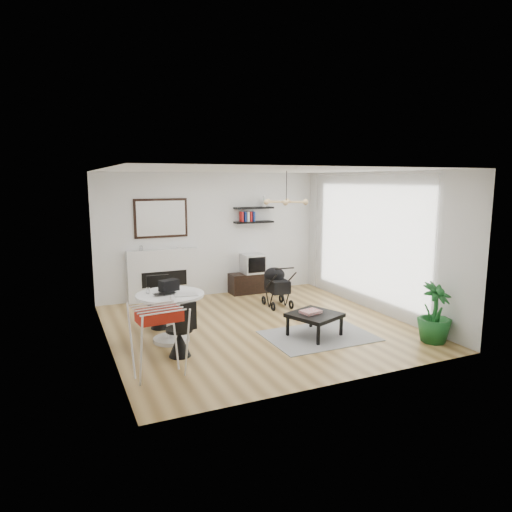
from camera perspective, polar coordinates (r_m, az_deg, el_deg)
name	(u,v)px	position (r m, az deg, el deg)	size (l,w,h in m)	color
floor	(258,326)	(8.11, 0.22, -8.76)	(5.00, 5.00, 0.00)	olive
ceiling	(258,170)	(7.71, 0.24, 10.68)	(5.00, 5.00, 0.00)	white
wall_back	(211,235)	(10.11, -5.63, 2.69)	(5.00, 5.00, 0.00)	white
wall_left	(105,261)	(7.15, -18.34, -0.58)	(5.00, 5.00, 0.00)	white
wall_right	(376,242)	(9.11, 14.72, 1.67)	(5.00, 5.00, 0.00)	white
sheer_curtain	(365,241)	(9.20, 13.46, 1.80)	(0.04, 3.60, 2.60)	white
fireplace	(163,269)	(9.84, -11.51, -1.56)	(1.50, 0.17, 2.16)	white
shelf_lower	(254,222)	(10.31, -0.27, 4.26)	(0.90, 0.25, 0.04)	black
shelf_upper	(254,208)	(10.28, -0.27, 6.04)	(0.90, 0.25, 0.04)	black
pendant_lamp	(286,202)	(8.29, 3.81, 6.77)	(0.90, 0.90, 0.10)	tan
tv_console	(255,282)	(10.44, -0.06, -3.31)	(1.20, 0.42, 0.45)	black
crt_tv	(253,263)	(10.33, -0.36, -0.94)	(0.50, 0.43, 0.43)	silver
dining_table	(171,310)	(7.36, -10.63, -6.65)	(1.07, 1.07, 0.78)	white
laptop	(166,295)	(7.19, -11.22, -4.76)	(0.35, 0.22, 0.03)	black
black_bag	(169,285)	(7.47, -10.83, -3.61)	(0.30, 0.18, 0.18)	black
newspaper	(186,294)	(7.21, -8.74, -4.73)	(0.36, 0.29, 0.01)	silver
drinking_glass	(148,290)	(7.38, -13.36, -4.21)	(0.06, 0.06, 0.09)	white
chair_far	(160,312)	(8.13, -11.89, -6.83)	(0.43, 0.44, 0.90)	black
chair_near	(180,339)	(6.80, -9.46, -10.22)	(0.42, 0.44, 0.83)	black
drying_rack	(159,340)	(6.10, -12.03, -10.27)	(0.69, 0.65, 0.95)	white
stroller	(276,288)	(9.29, 2.57, -4.00)	(0.48, 0.74, 0.87)	black
rug	(319,336)	(7.69, 7.86, -9.86)	(1.73, 1.25, 0.01)	gray
coffee_table	(315,316)	(7.58, 7.34, -7.43)	(0.94, 0.94, 0.37)	black
magazines	(311,312)	(7.58, 6.85, -6.93)	(0.31, 0.24, 0.04)	#BC2F2F
potted_plant	(435,313)	(7.76, 21.46, -6.65)	(0.53, 0.53, 0.95)	#195721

